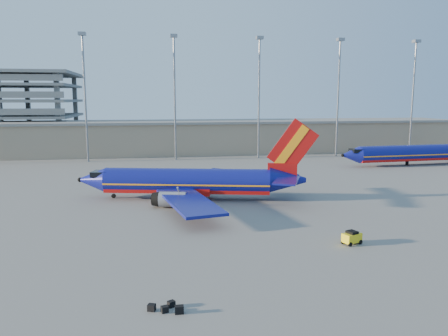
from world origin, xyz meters
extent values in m
plane|color=slate|center=(0.00, 0.00, 0.00)|extent=(220.00, 220.00, 0.00)
cube|color=gray|center=(10.00, 58.00, 4.00)|extent=(120.00, 15.00, 8.00)
cube|color=slate|center=(10.00, 58.00, 8.20)|extent=(122.00, 16.00, 0.60)
cylinder|color=gray|center=(-25.00, 46.00, 14.00)|extent=(0.44, 0.44, 28.00)
cube|color=gray|center=(-25.00, 46.00, 28.30)|extent=(1.60, 1.60, 0.70)
cylinder|color=gray|center=(-5.00, 46.00, 14.00)|extent=(0.44, 0.44, 28.00)
cube|color=gray|center=(-5.00, 46.00, 28.30)|extent=(1.60, 1.60, 0.70)
cylinder|color=gray|center=(15.00, 46.00, 14.00)|extent=(0.44, 0.44, 28.00)
cube|color=gray|center=(15.00, 46.00, 28.30)|extent=(1.60, 1.60, 0.70)
cylinder|color=gray|center=(35.00, 46.00, 14.00)|extent=(0.44, 0.44, 28.00)
cube|color=gray|center=(35.00, 46.00, 28.30)|extent=(1.60, 1.60, 0.70)
cylinder|color=gray|center=(55.00, 46.00, 14.00)|extent=(0.44, 0.44, 28.00)
cube|color=gray|center=(55.00, 46.00, 28.30)|extent=(1.60, 1.60, 0.70)
cylinder|color=navy|center=(-5.56, 4.55, 2.64)|extent=(23.70, 8.74, 3.62)
cube|color=#AC0F0D|center=(-5.56, 4.55, 1.71)|extent=(23.55, 8.07, 1.27)
cube|color=orange|center=(-5.56, 4.55, 2.40)|extent=(23.71, 8.78, 0.22)
cone|color=navy|center=(-19.01, 7.61, 2.64)|extent=(4.81, 4.44, 3.62)
cube|color=black|center=(-17.77, 7.33, 3.57)|extent=(2.85, 3.00, 0.78)
cone|color=navy|center=(8.37, 1.38, 2.98)|extent=(5.76, 4.66, 3.62)
cube|color=#AC0F0D|center=(7.61, 1.55, 4.30)|extent=(4.13, 1.44, 2.15)
cube|color=#AC0F0D|center=(8.94, 1.25, 7.73)|extent=(7.07, 1.90, 7.81)
cube|color=orange|center=(8.75, 1.29, 7.73)|extent=(4.75, 1.46, 6.12)
cube|color=navy|center=(8.73, 4.71, 3.52)|extent=(3.02, 6.30, 0.22)
cube|color=navy|center=(7.25, -1.78, 3.52)|extent=(5.29, 6.91, 0.22)
cube|color=navy|center=(-2.22, 12.62, 1.76)|extent=(13.00, 15.07, 0.34)
cube|color=navy|center=(-6.04, -4.17, 1.76)|extent=(7.74, 15.82, 0.34)
cube|color=#AC0F0D|center=(-5.08, 4.44, 1.32)|extent=(6.57, 5.02, 0.98)
cylinder|color=gray|center=(-5.57, 9.77, 1.13)|extent=(3.89, 2.78, 2.05)
cylinder|color=gray|center=(-7.83, -0.15, 1.13)|extent=(3.89, 2.78, 2.05)
cylinder|color=gray|center=(-16.05, 6.93, 0.54)|extent=(0.28, 0.28, 1.08)
cylinder|color=black|center=(-16.05, 6.93, 0.31)|extent=(0.66, 0.38, 0.63)
cylinder|color=black|center=(-3.56, 6.70, 0.41)|extent=(0.92, 0.71, 0.82)
cylinder|color=black|center=(-4.69, 1.74, 0.41)|extent=(0.92, 0.71, 0.82)
cylinder|color=navy|center=(43.95, 29.08, 2.59)|extent=(23.17, 5.02, 3.54)
cube|color=#AC0F0D|center=(43.95, 29.08, 1.68)|extent=(23.13, 4.35, 1.25)
cube|color=orange|center=(43.95, 29.08, 2.35)|extent=(23.17, 5.06, 0.21)
cone|color=navy|center=(30.47, 28.20, 2.59)|extent=(4.24, 3.80, 3.54)
cube|color=black|center=(31.72, 28.28, 3.50)|extent=(2.46, 2.63, 0.77)
cylinder|color=black|center=(43.95, 29.08, 0.43)|extent=(0.71, 0.71, 0.86)
cube|color=yellow|center=(9.06, -17.63, 0.66)|extent=(2.11, 1.66, 0.88)
cube|color=black|center=(9.06, -17.63, 1.19)|extent=(1.17, 1.22, 0.31)
cylinder|color=black|center=(8.22, -17.43, 0.23)|extent=(0.48, 0.31, 0.46)
cylinder|color=black|center=(8.58, -18.34, 0.23)|extent=(0.48, 0.31, 0.46)
cylinder|color=black|center=(9.54, -16.92, 0.23)|extent=(0.48, 0.31, 0.46)
cylinder|color=black|center=(9.89, -17.82, 0.23)|extent=(0.48, 0.31, 0.46)
cube|color=black|center=(-9.69, -28.77, 0.21)|extent=(0.56, 0.52, 0.43)
cube|color=black|center=(-9.22, -28.07, 0.22)|extent=(0.61, 0.57, 0.44)
cube|color=black|center=(-8.72, -29.09, 0.27)|extent=(0.61, 0.43, 0.55)
cube|color=black|center=(-10.56, -28.41, 0.23)|extent=(0.63, 0.57, 0.47)
camera|label=1|loc=(-10.16, -56.68, 14.33)|focal=35.00mm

